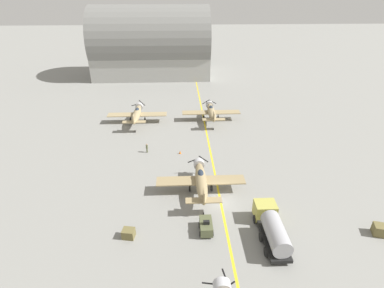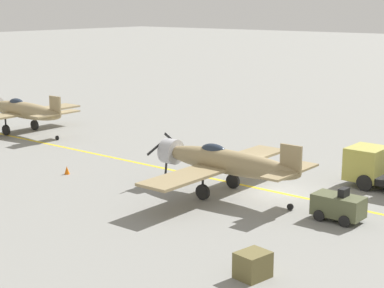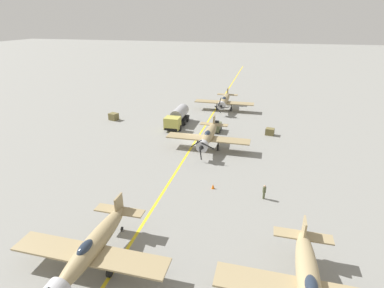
{
  "view_description": "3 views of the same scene",
  "coord_description": "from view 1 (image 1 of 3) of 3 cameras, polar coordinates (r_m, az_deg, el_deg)",
  "views": [
    {
      "loc": [
        -5.16,
        -30.82,
        25.09
      ],
      "look_at": [
        -3.31,
        9.69,
        3.54
      ],
      "focal_mm": 28.0,
      "sensor_mm": 36.0,
      "label": 1
    },
    {
      "loc": [
        -31.88,
        -19.25,
        11.08
      ],
      "look_at": [
        -1.84,
        5.04,
        2.58
      ],
      "focal_mm": 60.0,
      "sensor_mm": 36.0,
      "label": 2
    },
    {
      "loc": [
        -9.98,
        41.66,
        17.71
      ],
      "look_at": [
        -1.72,
        8.9,
        3.39
      ],
      "focal_mm": 28.0,
      "sensor_mm": 36.0,
      "label": 3
    }
  ],
  "objects": [
    {
      "name": "ground_crew_walking",
      "position": [
        50.97,
        -8.58,
        -0.71
      ],
      "size": [
        0.36,
        0.36,
        1.63
      ],
      "color": "#515638",
      "rests_on": "ground"
    },
    {
      "name": "airplane_far_left",
      "position": [
        62.08,
        -10.45,
        5.68
      ],
      "size": [
        12.0,
        9.98,
        3.65
      ],
      "rotation": [
        0.0,
        0.0,
        -0.02
      ],
      "color": "tan",
      "rests_on": "ground"
    },
    {
      "name": "traffic_cone",
      "position": [
        50.36,
        -2.29,
        -1.56
      ],
      "size": [
        0.36,
        0.36,
        0.55
      ],
      "primitive_type": "cone",
      "color": "orange",
      "rests_on": "ground"
    },
    {
      "name": "fuel_tanker",
      "position": [
        35.37,
        14.97,
        -15.03
      ],
      "size": [
        2.68,
        8.0,
        2.98
      ],
      "color": "black",
      "rests_on": "ground"
    },
    {
      "name": "airplane_far_center",
      "position": [
        62.28,
        3.7,
        6.17
      ],
      "size": [
        12.0,
        9.98,
        3.65
      ],
      "rotation": [
        0.0,
        0.0,
        0.01
      ],
      "color": "#9D8960",
      "rests_on": "ground"
    },
    {
      "name": "airplane_mid_center",
      "position": [
        40.37,
        1.72,
        -6.9
      ],
      "size": [
        12.0,
        9.98,
        3.65
      ],
      "rotation": [
        0.0,
        0.0,
        -0.08
      ],
      "color": "#99855C",
      "rests_on": "ground"
    },
    {
      "name": "supply_crate_by_tanker",
      "position": [
        35.63,
        -11.99,
        -16.33
      ],
      "size": [
        1.49,
        1.31,
        1.1
      ],
      "primitive_type": "cube",
      "rotation": [
        0.0,
        0.0,
        -0.16
      ],
      "color": "brown",
      "rests_on": "ground"
    },
    {
      "name": "tow_tractor",
      "position": [
        35.43,
        2.69,
        -15.36
      ],
      "size": [
        1.57,
        2.6,
        1.79
      ],
      "color": "#515638",
      "rests_on": "ground"
    },
    {
      "name": "supply_crate_mid_lane",
      "position": [
        41.14,
        32.24,
        -13.68
      ],
      "size": [
        1.83,
        1.65,
        1.28
      ],
      "primitive_type": "cube",
      "rotation": [
        0.0,
        0.0,
        -0.28
      ],
      "color": "brown",
      "rests_on": "ground"
    },
    {
      "name": "hangar",
      "position": [
        96.52,
        -7.69,
        18.0
      ],
      "size": [
        34.4,
        19.73,
        20.35
      ],
      "color": "#9E9E99",
      "rests_on": "ground"
    },
    {
      "name": "ground_plane",
      "position": [
        40.08,
        5.47,
        -10.93
      ],
      "size": [
        400.0,
        400.0,
        0.0
      ],
      "primitive_type": "plane",
      "color": "gray"
    },
    {
      "name": "taxiway_stripe",
      "position": [
        40.08,
        5.47,
        -10.93
      ],
      "size": [
        0.3,
        160.0,
        0.01
      ],
      "primitive_type": "cube",
      "color": "yellow",
      "rests_on": "ground"
    }
  ]
}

